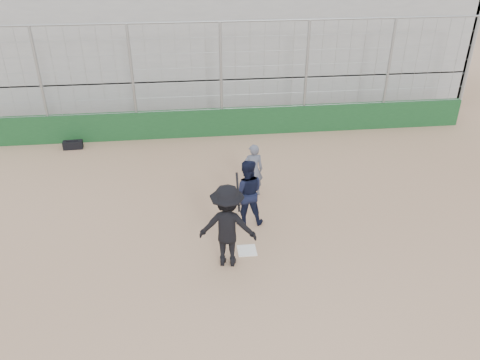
{
  "coord_description": "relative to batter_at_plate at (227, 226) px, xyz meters",
  "views": [
    {
      "loc": [
        -1.2,
        -8.8,
        6.77
      ],
      "look_at": [
        0.0,
        1.4,
        1.15
      ],
      "focal_mm": 35.0,
      "sensor_mm": 36.0,
      "label": 1
    }
  ],
  "objects": [
    {
      "name": "ground",
      "position": [
        0.48,
        0.37,
        -0.99
      ],
      "size": [
        90.0,
        90.0,
        0.0
      ],
      "primitive_type": "plane",
      "color": "#846147",
      "rests_on": "ground"
    },
    {
      "name": "home_plate",
      "position": [
        0.48,
        0.37,
        -0.98
      ],
      "size": [
        0.44,
        0.44,
        0.02
      ],
      "primitive_type": "cube",
      "color": "white",
      "rests_on": "ground"
    },
    {
      "name": "backstop",
      "position": [
        0.48,
        7.37,
        -0.03
      ],
      "size": [
        18.1,
        0.25,
        4.04
      ],
      "color": "#12391A",
      "rests_on": "ground"
    },
    {
      "name": "bleachers",
      "position": [
        0.48,
        12.32,
        1.93
      ],
      "size": [
        20.25,
        6.7,
        6.98
      ],
      "color": "gray",
      "rests_on": "ground"
    },
    {
      "name": "batter_at_plate",
      "position": [
        0.0,
        0.0,
        0.0
      ],
      "size": [
        1.4,
        0.97,
        2.1
      ],
      "color": "black",
      "rests_on": "ground"
    },
    {
      "name": "catcher_crouched",
      "position": [
        0.61,
        1.51,
        -0.38
      ],
      "size": [
        0.89,
        0.7,
        1.22
      ],
      "color": "black",
      "rests_on": "ground"
    },
    {
      "name": "umpire",
      "position": [
        0.99,
        2.97,
        -0.29
      ],
      "size": [
        0.58,
        0.4,
        1.4
      ],
      "primitive_type": "imported",
      "rotation": [
        0.0,
        0.0,
        3.19
      ],
      "color": "#4A4F5E",
      "rests_on": "ground"
    },
    {
      "name": "equipment_bag",
      "position": [
        -4.7,
        6.77,
        -0.85
      ],
      "size": [
        0.66,
        0.31,
        0.32
      ],
      "color": "black",
      "rests_on": "ground"
    }
  ]
}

